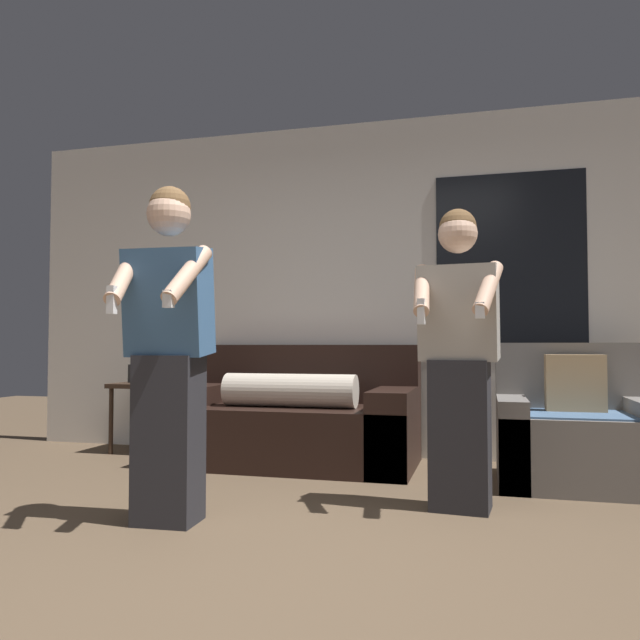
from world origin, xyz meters
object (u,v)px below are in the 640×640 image
(person_right, at_px, (459,356))
(person_left, at_px, (168,349))
(couch, at_px, (296,421))
(armchair, at_px, (576,434))
(side_table, at_px, (149,392))

(person_right, bearing_deg, person_left, -155.80)
(couch, bearing_deg, armchair, -6.25)
(armchair, relative_size, person_left, 0.58)
(person_left, bearing_deg, couch, 84.43)
(side_table, xyz_separation_m, person_left, (1.18, -1.86, 0.37))
(person_left, bearing_deg, armchair, 34.75)
(side_table, xyz_separation_m, person_right, (2.58, -1.23, 0.33))
(side_table, relative_size, person_left, 0.43)
(armchair, distance_m, person_left, 2.60)
(person_left, height_order, person_right, person_left)
(person_left, bearing_deg, side_table, 122.48)
(armchair, bearing_deg, person_left, -145.25)
(couch, xyz_separation_m, person_right, (1.23, -1.03, 0.51))
(couch, relative_size, person_left, 1.05)
(couch, relative_size, side_table, 2.46)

